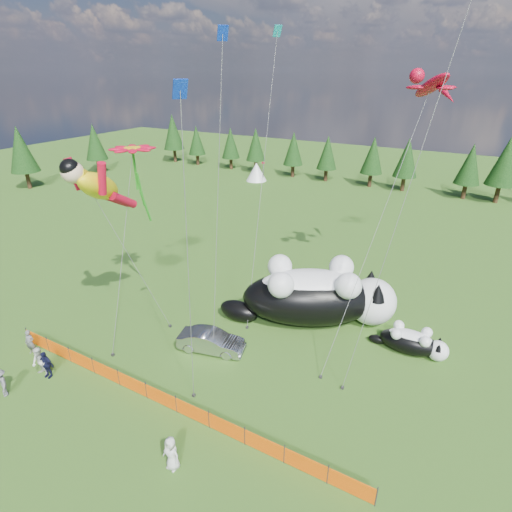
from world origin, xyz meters
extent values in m
plane|color=#12380A|center=(0.00, 0.00, 0.00)|extent=(160.00, 160.00, 0.00)
cylinder|color=#262626|center=(-11.00, -3.00, 0.55)|extent=(0.06, 0.06, 1.10)
cylinder|color=#262626|center=(-9.00, -3.00, 0.55)|extent=(0.06, 0.06, 1.10)
cylinder|color=#262626|center=(-7.00, -3.00, 0.55)|extent=(0.06, 0.06, 1.10)
cylinder|color=#262626|center=(-5.00, -3.00, 0.55)|extent=(0.06, 0.06, 1.10)
cylinder|color=#262626|center=(-3.00, -3.00, 0.55)|extent=(0.06, 0.06, 1.10)
cylinder|color=#262626|center=(-1.00, -3.00, 0.55)|extent=(0.06, 0.06, 1.10)
cylinder|color=#262626|center=(1.00, -3.00, 0.55)|extent=(0.06, 0.06, 1.10)
cylinder|color=#262626|center=(3.00, -3.00, 0.55)|extent=(0.06, 0.06, 1.10)
cylinder|color=#262626|center=(5.00, -3.00, 0.55)|extent=(0.06, 0.06, 1.10)
cylinder|color=#262626|center=(7.00, -3.00, 0.55)|extent=(0.06, 0.06, 1.10)
cylinder|color=#262626|center=(9.00, -3.00, 0.55)|extent=(0.06, 0.06, 1.10)
cylinder|color=#262626|center=(11.00, -3.00, 0.55)|extent=(0.06, 0.06, 1.10)
cube|color=#FF5805|center=(-10.00, -3.00, 0.50)|extent=(2.00, 0.04, 0.90)
cube|color=#FF5805|center=(-8.00, -3.00, 0.50)|extent=(2.00, 0.04, 0.90)
cube|color=#FF5805|center=(-6.00, -3.00, 0.50)|extent=(2.00, 0.04, 0.90)
cube|color=#FF5805|center=(-4.00, -3.00, 0.50)|extent=(2.00, 0.04, 0.90)
cube|color=#FF5805|center=(-2.00, -3.00, 0.50)|extent=(2.00, 0.04, 0.90)
cube|color=#FF5805|center=(0.00, -3.00, 0.50)|extent=(2.00, 0.04, 0.90)
cube|color=#FF5805|center=(2.00, -3.00, 0.50)|extent=(2.00, 0.04, 0.90)
cube|color=#FF5805|center=(4.00, -3.00, 0.50)|extent=(2.00, 0.04, 0.90)
cube|color=#FF5805|center=(6.00, -3.00, 0.50)|extent=(2.00, 0.04, 0.90)
cube|color=#FF5805|center=(8.00, -3.00, 0.50)|extent=(2.00, 0.04, 0.90)
cube|color=#FF5805|center=(10.00, -3.00, 0.50)|extent=(2.00, 0.04, 0.90)
ellipsoid|color=black|center=(3.74, 7.86, 1.81)|extent=(9.99, 7.90, 3.62)
ellipsoid|color=white|center=(3.74, 7.86, 2.72)|extent=(7.47, 5.81, 2.21)
sphere|color=white|center=(7.50, 9.79, 1.61)|extent=(3.22, 3.22, 3.22)
sphere|color=#FC6271|center=(8.72, 10.42, 1.61)|extent=(0.45, 0.45, 0.45)
ellipsoid|color=black|center=(-0.55, 5.65, 0.70)|extent=(3.15, 2.54, 1.41)
cone|color=black|center=(7.94, 8.93, 2.90)|extent=(1.13, 1.13, 1.13)
cone|color=black|center=(7.06, 10.65, 2.90)|extent=(1.13, 1.13, 1.13)
sphere|color=white|center=(5.11, 10.03, 3.52)|extent=(1.69, 1.69, 1.69)
sphere|color=white|center=(6.31, 7.71, 3.52)|extent=(1.69, 1.69, 1.69)
sphere|color=white|center=(1.35, 8.10, 3.52)|extent=(1.69, 1.69, 1.69)
sphere|color=white|center=(2.55, 5.77, 3.52)|extent=(1.69, 1.69, 1.69)
ellipsoid|color=black|center=(10.41, 7.70, 0.70)|extent=(3.57, 1.76, 1.40)
ellipsoid|color=white|center=(10.41, 7.70, 1.05)|extent=(2.69, 1.26, 0.86)
sphere|color=white|center=(12.04, 7.76, 0.62)|extent=(1.25, 1.25, 1.25)
sphere|color=#FC6271|center=(12.57, 7.77, 0.62)|extent=(0.17, 0.17, 0.17)
ellipsoid|color=black|center=(8.53, 7.63, 0.27)|extent=(1.11, 0.58, 0.55)
cone|color=black|center=(12.06, 7.38, 1.12)|extent=(0.44, 0.44, 0.44)
cone|color=black|center=(12.03, 8.13, 1.12)|extent=(0.44, 0.44, 0.44)
sphere|color=white|center=(11.25, 8.23, 1.37)|extent=(0.66, 0.66, 0.66)
sphere|color=white|center=(11.28, 7.22, 1.37)|extent=(0.66, 0.66, 0.66)
sphere|color=white|center=(9.61, 8.18, 1.37)|extent=(0.66, 0.66, 0.66)
sphere|color=white|center=(9.64, 7.16, 1.37)|extent=(0.66, 0.66, 0.66)
imported|color=#AEAEB2|center=(-0.27, 1.94, 0.68)|extent=(4.36, 2.39, 1.36)
imported|color=slate|center=(-9.74, -3.60, 0.82)|extent=(0.69, 0.56, 1.65)
imported|color=silver|center=(-7.39, -4.56, 0.94)|extent=(0.96, 0.61, 1.88)
imported|color=black|center=(-7.07, -4.44, 0.85)|extent=(1.06, 0.66, 1.70)
imported|color=slate|center=(-7.83, -6.51, 0.84)|extent=(1.21, 0.91, 1.67)
imported|color=silver|center=(2.83, -5.54, 0.87)|extent=(0.89, 0.61, 1.73)
cylinder|color=#595959|center=(-5.08, 1.45, 5.10)|extent=(0.03, 0.03, 10.35)
cube|color=#262626|center=(-4.16, 2.63, 0.08)|extent=(0.15, 0.15, 0.16)
cylinder|color=#595959|center=(7.46, 8.56, 7.54)|extent=(0.03, 0.03, 18.75)
cube|color=#262626|center=(6.53, 2.86, 0.08)|extent=(0.15, 0.15, 0.16)
cylinder|color=#595959|center=(-5.72, 0.94, 5.87)|extent=(0.03, 0.03, 12.39)
cube|color=#262626|center=(-5.25, -1.40, 0.08)|extent=(0.15, 0.15, 0.16)
cube|color=#208A19|center=(-6.19, 3.27, 9.12)|extent=(0.20, 0.20, 4.35)
cylinder|color=#595959|center=(-0.11, 2.96, 8.78)|extent=(0.03, 0.03, 17.49)
cube|color=#262626|center=(0.08, 1.58, 0.08)|extent=(0.15, 0.15, 0.16)
cylinder|color=#595959|center=(9.48, 5.69, 12.71)|extent=(0.03, 0.03, 26.04)
cube|color=#262626|center=(7.87, 2.64, 0.08)|extent=(0.15, 0.15, 0.16)
cylinder|color=#595959|center=(1.53, -1.87, 7.67)|extent=(0.03, 0.03, 15.06)
cube|color=#262626|center=(1.09, -1.72, 0.08)|extent=(0.15, 0.15, 0.16)
cylinder|color=#595959|center=(-0.72, 9.36, 9.18)|extent=(0.03, 0.03, 20.20)
cube|color=#262626|center=(0.50, 5.00, 0.08)|extent=(0.15, 0.15, 0.16)
camera|label=1|loc=(11.76, -14.23, 15.80)|focal=28.00mm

